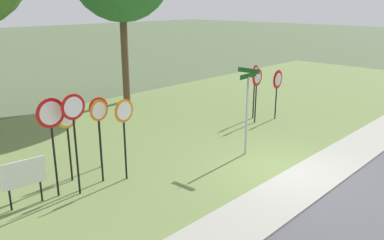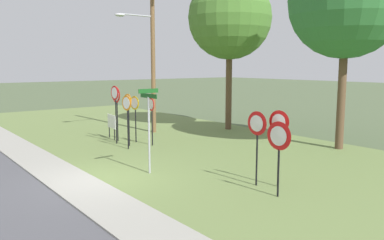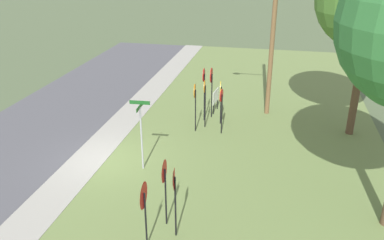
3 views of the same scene
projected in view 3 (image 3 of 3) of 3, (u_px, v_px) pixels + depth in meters
The scene contains 16 objects.
ground_plane at pixel (106, 161), 17.39m from camera, with size 160.00×160.00×0.00m, color #4C5B3D.
road_asphalt at pixel (7, 150), 18.32m from camera, with size 44.00×6.40×0.01m, color #4C4C51.
sidewalk_strip at pixel (89, 158), 17.53m from camera, with size 44.00×1.60×0.06m, color #99968C.
grass_median at pixel (246, 176), 16.21m from camera, with size 44.00×12.00×0.04m, color olive.
stop_sign_near_left at pixel (195, 98), 19.41m from camera, with size 0.67×0.12×2.44m.
stop_sign_near_right at pixel (205, 94), 19.86m from camera, with size 0.60×0.11×2.46m.
stop_sign_far_left at pixel (204, 83), 20.58m from camera, with size 0.68×0.10×2.80m.
stop_sign_far_center at pixel (211, 81), 20.96m from camera, with size 0.78×0.09×2.73m.
stop_sign_far_right at pixel (221, 93), 20.30m from camera, with size 0.66×0.12×2.29m.
stop_sign_center_tall at pixel (222, 102), 19.22m from camera, with size 0.62×0.11×2.28m.
yield_sign_near_left at pixel (144, 200), 11.80m from camera, with size 0.83×0.11×2.21m.
yield_sign_near_right at pixel (164, 177), 12.70m from camera, with size 0.75×0.11×2.37m.
yield_sign_far_left at pixel (174, 187), 12.16m from camera, with size 0.69×0.15×2.41m.
street_name_post at pixel (141, 129), 16.03m from camera, with size 0.96×0.82×2.98m.
utility_pole at pixel (270, 25), 20.38m from camera, with size 2.10×2.38×8.90m.
notice_board at pixel (216, 97), 22.14m from camera, with size 1.10×0.15×1.25m.
Camera 3 is at (14.14, 6.84, 8.49)m, focal length 37.86 mm.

